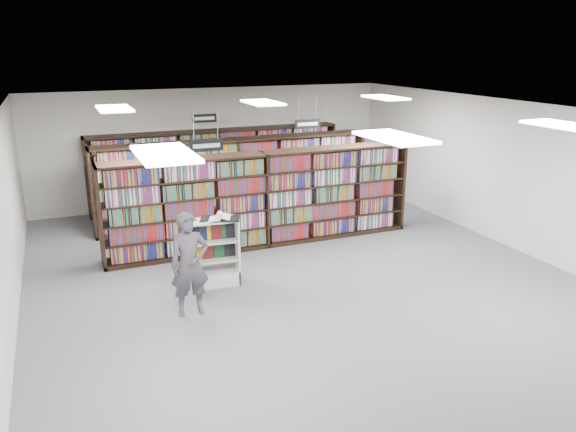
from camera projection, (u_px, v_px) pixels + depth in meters
name	position (u px, v px, depth m)	size (l,w,h in m)	color
floor	(300.00, 277.00, 10.91)	(12.00, 12.00, 0.00)	#5B5B61
ceiling	(301.00, 111.00, 9.98)	(10.00, 12.00, 0.10)	white
wall_back	(214.00, 146.00, 15.74)	(10.00, 0.10, 3.20)	silver
wall_front	(566.00, 354.00, 5.15)	(10.00, 0.10, 3.20)	silver
wall_left	(3.00, 230.00, 8.60)	(0.10, 12.00, 3.20)	silver
wall_right	(509.00, 174.00, 12.29)	(0.10, 12.00, 3.20)	silver
bookshelf_row_near	(264.00, 200.00, 12.37)	(7.00, 0.60, 2.10)	black
bookshelf_row_mid	(236.00, 180.00, 14.13)	(7.00, 0.60, 2.10)	black
bookshelf_row_far	(218.00, 167.00, 15.63)	(7.00, 0.60, 2.10)	black
aisle_sign_left	(206.00, 145.00, 10.50)	(0.65, 0.02, 0.80)	#B2B2B7
aisle_sign_right	(308.00, 123.00, 13.37)	(0.65, 0.02, 0.80)	#B2B2B7
aisle_sign_center	(204.00, 118.00, 14.40)	(0.65, 0.02, 0.80)	#B2B2B7
troffer_front_left	(165.00, 154.00, 6.24)	(0.60, 1.20, 0.04)	white
troffer_front_center	(394.00, 137.00, 7.34)	(0.60, 1.20, 0.04)	white
troffer_front_right	(564.00, 125.00, 8.45)	(0.60, 1.20, 0.04)	white
troffer_back_left	(114.00, 109.00, 10.65)	(0.60, 1.20, 0.04)	white
troffer_back_center	(263.00, 103.00, 11.75)	(0.60, 1.20, 0.04)	white
troffer_back_right	(385.00, 98.00, 12.86)	(0.60, 1.20, 0.04)	white
endcap_display	(214.00, 261.00, 10.47)	(0.95, 0.53, 1.27)	silver
open_book	(220.00, 218.00, 10.22)	(0.81, 0.64, 0.13)	black
shopper	(190.00, 264.00, 9.19)	(0.64, 0.42, 1.75)	#44414A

